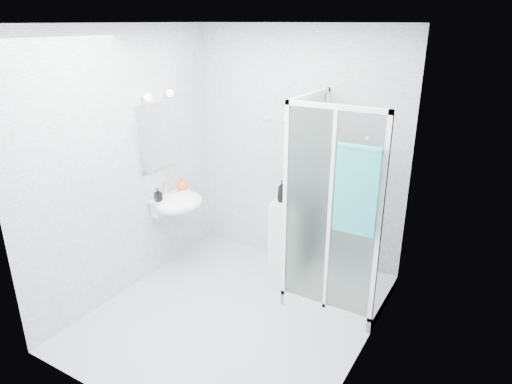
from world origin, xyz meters
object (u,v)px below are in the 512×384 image
Objects in this scene: storage_cabinet at (288,236)px; shampoo_bottle_a at (282,191)px; soap_dispenser_black at (158,195)px; hand_towel at (357,188)px; shampoo_bottle_b at (294,193)px; soap_dispenser_orange at (182,184)px; shower_enclosure at (332,258)px; wall_basin at (177,203)px.

shampoo_bottle_a is (-0.08, -0.02, 0.52)m from storage_cabinet.
soap_dispenser_black is at bearing -143.85° from shampoo_bottle_a.
storage_cabinet is 3.40× the size of shampoo_bottle_a.
shampoo_bottle_b is at bearing 142.44° from hand_towel.
shampoo_bottle_a reaches higher than soap_dispenser_orange.
shower_enclosure is 3.57× the size of wall_basin.
soap_dispenser_orange is at bearing 87.40° from soap_dispenser_black.
wall_basin is 3.87× the size of soap_dispenser_black.
hand_towel is (0.94, -0.68, 0.95)m from storage_cabinet.
soap_dispenser_black reaches higher than storage_cabinet.
storage_cabinet is at bearing 156.19° from shower_enclosure.
wall_basin is 0.74× the size of hand_towel.
shampoo_bottle_a is (-1.01, 0.66, -0.43)m from hand_towel.
shampoo_bottle_a is 1.53× the size of soap_dispenser_orange.
shampoo_bottle_a is (0.95, 0.57, 0.13)m from wall_basin.
hand_towel is (1.97, -0.09, 0.56)m from wall_basin.
soap_dispenser_orange reaches higher than wall_basin.
wall_basin is at bearing -68.10° from soap_dispenser_orange.
storage_cabinet is at bearing 14.98° from shampoo_bottle_a.
shower_enclosure is at bearing 16.19° from soap_dispenser_black.
shower_enclosure is 0.68m from storage_cabinet.
wall_basin is (-1.66, -0.32, 0.35)m from shower_enclosure.
soap_dispenser_orange is at bearing -160.42° from shampoo_bottle_b.
wall_basin reaches higher than storage_cabinet.
shower_enclosure reaches higher than hand_towel.
wall_basin is 2.36× the size of shampoo_bottle_a.
hand_towel reaches higher than shampoo_bottle_a.
shampoo_bottle_b is (-0.56, 0.27, 0.48)m from shower_enclosure.
hand_towel is 4.86× the size of soap_dispenser_orange.
hand_towel is 1.28m from shampoo_bottle_a.
shampoo_bottle_a is 0.14m from shampoo_bottle_b.
shower_enclosure is at bearing 10.81° from wall_basin.
storage_cabinet is 3.35× the size of shampoo_bottle_b.
shampoo_bottle_b reaches higher than soap_dispenser_orange.
shower_enclosure is 1.72m from wall_basin.
shampoo_bottle_a is (-0.70, 0.26, 0.48)m from shower_enclosure.
shower_enclosure is 8.29× the size of shampoo_bottle_b.
soap_dispenser_black is (-1.74, -0.51, 0.49)m from shower_enclosure.
shampoo_bottle_b is (-0.88, 0.68, -0.43)m from hand_towel.
storage_cabinet is at bearing 20.63° from soap_dispenser_orange.
wall_basin is at bearing -151.58° from shampoo_bottle_b.
soap_dispenser_orange is (-1.73, -0.14, 0.49)m from shower_enclosure.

